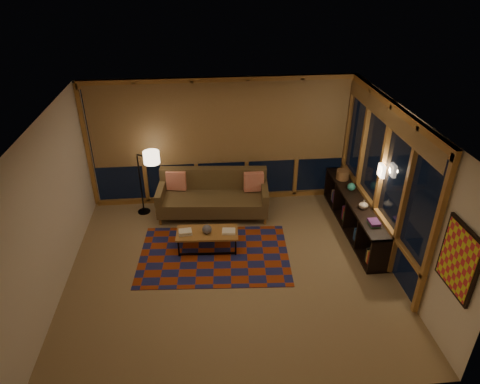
{
  "coord_description": "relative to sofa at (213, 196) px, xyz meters",
  "views": [
    {
      "loc": [
        -0.41,
        -5.78,
        4.79
      ],
      "look_at": [
        0.2,
        0.46,
        1.26
      ],
      "focal_mm": 32.0,
      "sensor_mm": 36.0,
      "label": 1
    }
  ],
  "objects": [
    {
      "name": "floor",
      "position": [
        0.22,
        -1.79,
        -0.45
      ],
      "size": [
        5.5,
        5.0,
        0.01
      ],
      "primitive_type": "cube",
      "color": "#A17F62",
      "rests_on": "ground"
    },
    {
      "name": "ceiling",
      "position": [
        0.22,
        -1.79,
        2.25
      ],
      "size": [
        5.5,
        5.0,
        0.01
      ],
      "primitive_type": "cube",
      "color": "silver",
      "rests_on": "walls"
    },
    {
      "name": "walls",
      "position": [
        0.22,
        -1.79,
        0.9
      ],
      "size": [
        5.51,
        5.01,
        2.7
      ],
      "color": "beige",
      "rests_on": "floor"
    },
    {
      "name": "window_wall_back",
      "position": [
        0.22,
        0.64,
        0.9
      ],
      "size": [
        5.3,
        0.16,
        2.6
      ],
      "primitive_type": null,
      "color": "#AF6F43",
      "rests_on": "walls"
    },
    {
      "name": "window_wall_right",
      "position": [
        2.9,
        -1.19,
        0.9
      ],
      "size": [
        0.16,
        3.7,
        2.6
      ],
      "primitive_type": null,
      "color": "#AF6F43",
      "rests_on": "walls"
    },
    {
      "name": "wall_art",
      "position": [
        2.93,
        -3.64,
        1.0
      ],
      "size": [
        0.06,
        0.74,
        0.94
      ],
      "primitive_type": null,
      "color": "red",
      "rests_on": "walls"
    },
    {
      "name": "wall_sconce",
      "position": [
        2.84,
        -1.34,
        1.1
      ],
      "size": [
        0.12,
        0.18,
        0.22
      ],
      "primitive_type": null,
      "color": "#FFDEB3",
      "rests_on": "walls"
    },
    {
      "name": "sofa",
      "position": [
        0.0,
        0.0,
        0.0
      ],
      "size": [
        2.28,
        1.09,
        0.9
      ],
      "primitive_type": null,
      "rotation": [
        0.0,
        0.0,
        -0.09
      ],
      "color": "brown",
      "rests_on": "floor"
    },
    {
      "name": "pillow_left",
      "position": [
        -0.74,
        0.31,
        0.2
      ],
      "size": [
        0.42,
        0.2,
        0.4
      ],
      "primitive_type": null,
      "rotation": [
        0.0,
        0.0,
        -0.18
      ],
      "color": "red",
      "rests_on": "sofa"
    },
    {
      "name": "pillow_right",
      "position": [
        0.85,
        0.09,
        0.2
      ],
      "size": [
        0.4,
        0.14,
        0.4
      ],
      "primitive_type": null,
      "rotation": [
        0.0,
        0.0,
        0.01
      ],
      "color": "red",
      "rests_on": "sofa"
    },
    {
      "name": "area_rug",
      "position": [
        -0.05,
        -1.38,
        -0.45
      ],
      "size": [
        2.78,
        1.96,
        0.01
      ],
      "primitive_type": "cube",
      "rotation": [
        0.0,
        0.0,
        -0.07
      ],
      "color": "#8F300E",
      "rests_on": "floor"
    },
    {
      "name": "coffee_table",
      "position": [
        -0.16,
        -1.17,
        -0.27
      ],
      "size": [
        1.14,
        0.57,
        0.37
      ],
      "primitive_type": null,
      "rotation": [
        0.0,
        0.0,
        -0.06
      ],
      "color": "#AF6F43",
      "rests_on": "floor"
    },
    {
      "name": "book_stack_a",
      "position": [
        -0.55,
        -1.17,
        -0.05
      ],
      "size": [
        0.27,
        0.22,
        0.07
      ],
      "primitive_type": null,
      "rotation": [
        0.0,
        0.0,
        0.1
      ],
      "color": "#F6EACE",
      "rests_on": "coffee_table"
    },
    {
      "name": "book_stack_b",
      "position": [
        0.23,
        -1.22,
        -0.06
      ],
      "size": [
        0.26,
        0.22,
        0.05
      ],
      "primitive_type": null,
      "rotation": [
        0.0,
        0.0,
        -0.11
      ],
      "color": "#F6EACE",
      "rests_on": "coffee_table"
    },
    {
      "name": "ceramic_pot",
      "position": [
        -0.16,
        -1.2,
        0.0
      ],
      "size": [
        0.2,
        0.2,
        0.17
      ],
      "primitive_type": "sphere",
      "rotation": [
        0.0,
        0.0,
        0.23
      ],
      "color": "black",
      "rests_on": "coffee_table"
    },
    {
      "name": "floor_lamp",
      "position": [
        -1.46,
        0.25,
        0.27
      ],
      "size": [
        0.58,
        0.51,
        1.45
      ],
      "primitive_type": null,
      "rotation": [
        0.0,
        0.0,
        -0.49
      ],
      "color": "black",
      "rests_on": "floor"
    },
    {
      "name": "bookshelf",
      "position": [
        2.71,
        -0.79,
        -0.11
      ],
      "size": [
        0.4,
        2.74,
        0.69
      ],
      "primitive_type": null,
      "color": "black",
      "rests_on": "floor"
    },
    {
      "name": "basket",
      "position": [
        2.69,
        0.04,
        0.33
      ],
      "size": [
        0.26,
        0.26,
        0.2
      ],
      "primitive_type": "cylinder",
      "rotation": [
        0.0,
        0.0,
        0.0
      ],
      "color": "brown",
      "rests_on": "bookshelf"
    },
    {
      "name": "teal_bowl",
      "position": [
        2.71,
        -0.46,
        0.31
      ],
      "size": [
        0.17,
        0.17,
        0.16
      ],
      "primitive_type": "sphere",
      "rotation": [
        0.0,
        0.0,
        -0.08
      ],
      "color": "#2C8575",
      "rests_on": "bookshelf"
    },
    {
      "name": "vase",
      "position": [
        2.71,
        -1.15,
        0.32
      ],
      "size": [
        0.2,
        0.2,
        0.18
      ],
      "primitive_type": "imported",
      "rotation": [
        0.0,
        0.0,
        0.24
      ],
      "color": "tan",
      "rests_on": "bookshelf"
    },
    {
      "name": "shelf_book_stack",
      "position": [
        2.71,
        -1.68,
        0.27
      ],
      "size": [
        0.2,
        0.26,
        0.07
      ],
      "primitive_type": null,
      "rotation": [
        0.0,
        0.0,
        -0.11
      ],
      "color": "#F6EACE",
      "rests_on": "bookshelf"
    }
  ]
}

